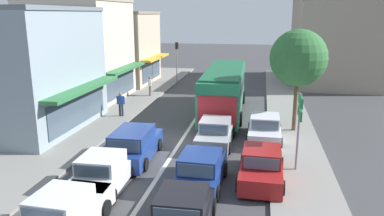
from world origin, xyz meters
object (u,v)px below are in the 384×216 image
Objects in this scene: sedan_adjacent_lane_trail at (63,215)px; traffic_light_downstreet at (177,56)px; city_bus at (224,88)px; street_tree_right at (298,58)px; wagon_queue_gap_filler at (134,145)px; directional_road_sign at (300,114)px; sedan_queue_far_back at (103,173)px; sedan_behind_bus_near at (215,133)px; pedestrian_with_handbag_near at (150,85)px; parked_sedan_kerb_second at (265,129)px; hatchback_adjacent_lane_lead at (201,171)px; pedestrian_browsing_midblock at (121,103)px; parked_sedan_kerb_front at (261,166)px; sedan_behind_bus_mid at (183,214)px.

traffic_light_downstreet is at bearing 94.95° from sedan_adjacent_lane_trail.
street_tree_right is at bearing -37.55° from city_bus.
directional_road_sign is (7.65, -0.06, 1.96)m from wagon_queue_gap_filler.
traffic_light_downstreet reaches higher than sedan_queue_far_back.
sedan_behind_bus_near is 10.07m from sedan_adjacent_lane_trail.
sedan_behind_bus_near and sedan_adjacent_lane_trail have the same top height.
wagon_queue_gap_filler is 14.18m from pedestrian_with_handbag_near.
directional_road_sign is (4.22, -9.55, 0.82)m from city_bus.
city_bus is 2.59× the size of parked_sedan_kerb_second.
city_bus is 2.91× the size of hatchback_adjacent_lane_lead.
pedestrian_with_handbag_near is (-3.11, 16.99, 0.40)m from sedan_queue_far_back.
hatchback_adjacent_lane_lead is 2.30× the size of pedestrian_browsing_midblock.
city_bus is 10.15m from wagon_queue_gap_filler.
sedan_queue_far_back is at bearing -84.54° from traffic_light_downstreet.
street_tree_right is at bearing 86.72° from directional_road_sign.
city_bus is 2.56× the size of sedan_adjacent_lane_trail.
directional_road_sign is at bearing 37.95° from parked_sedan_kerb_front.
sedan_behind_bus_mid is at bearing -57.80° from wagon_queue_gap_filler.
wagon_queue_gap_filler is 10.65m from street_tree_right.
sedan_queue_far_back is 23.79m from traffic_light_downstreet.
pedestrian_with_handbag_near is (-10.99, 13.84, -1.64)m from directional_road_sign.
street_tree_right is 14.18m from pedestrian_with_handbag_near.
parked_sedan_kerb_second is (0.14, 5.38, 0.00)m from parked_sedan_kerb_front.
sedan_behind_bus_near is 0.99× the size of parked_sedan_kerb_front.
sedan_behind_bus_near and parked_sedan_kerb_second have the same top height.
sedan_behind_bus_near is (-0.06, 5.19, -0.05)m from hatchback_adjacent_lane_lead.
pedestrian_browsing_midblock is (-7.00, 12.79, 0.40)m from sedan_behind_bus_mid.
sedan_behind_bus_near is at bearing 121.22° from parked_sedan_kerb_front.
directional_road_sign is at bearing 30.12° from hatchback_adjacent_lane_lead.
parked_sedan_kerb_second is (2.57, 6.48, -0.05)m from hatchback_adjacent_lane_lead.
street_tree_right reaches higher than pedestrian_browsing_midblock.
pedestrian_with_handbag_near is (-6.97, 19.54, 0.40)m from sedan_behind_bus_mid.
parked_sedan_kerb_second is at bearing -62.28° from city_bus.
parked_sedan_kerb_front is (2.68, -10.76, -1.22)m from city_bus.
directional_road_sign reaches higher than sedan_behind_bus_mid.
pedestrian_browsing_midblock reaches higher than parked_sedan_kerb_front.
pedestrian_with_handbag_near reaches higher than sedan_behind_bus_near.
parked_sedan_kerb_front is 2.60× the size of pedestrian_with_handbag_near.
traffic_light_downstreet reaches higher than sedan_adjacent_lane_trail.
pedestrian_browsing_midblock is at bearing 149.00° from sedan_behind_bus_near.
sedan_adjacent_lane_trail is 2.62× the size of pedestrian_with_handbag_near.
city_bus reaches higher than hatchback_adjacent_lane_lead.
street_tree_right reaches higher than hatchback_adjacent_lane_lead.
street_tree_right is (7.99, 5.98, 3.71)m from wagon_queue_gap_filler.
directional_road_sign reaches higher than pedestrian_with_handbag_near.
hatchback_adjacent_lane_lead reaches higher than sedan_behind_bus_mid.
sedan_behind_bus_near is 2.58× the size of pedestrian_with_handbag_near.
directional_road_sign is at bearing -51.54° from pedestrian_with_handbag_near.
parked_sedan_kerb_front is at bearing 61.14° from sedan_behind_bus_mid.
sedan_behind_bus_mid is 1.00× the size of parked_sedan_kerb_front.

